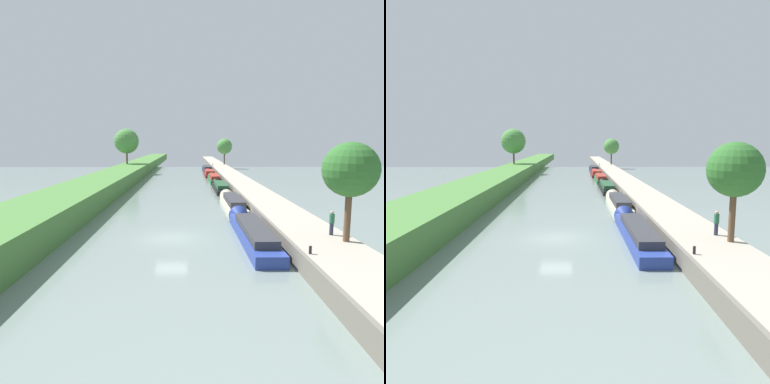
# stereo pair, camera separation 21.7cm
# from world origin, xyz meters

# --- Properties ---
(ground_plane) EXTENTS (160.00, 160.00, 0.00)m
(ground_plane) POSITION_xyz_m (0.00, 0.00, 0.00)
(ground_plane) COLOR slate
(left_grassy_bank) EXTENTS (6.58, 260.00, 2.37)m
(left_grassy_bank) POSITION_xyz_m (-11.14, 0.00, 1.18)
(left_grassy_bank) COLOR #477A38
(left_grassy_bank) RESTS_ON ground_plane
(right_towpath) EXTENTS (4.30, 260.00, 1.16)m
(right_towpath) POSITION_xyz_m (10.00, 0.00, 0.58)
(right_towpath) COLOR #A89E8E
(right_towpath) RESTS_ON ground_plane
(stone_quay) EXTENTS (0.25, 260.00, 1.21)m
(stone_quay) POSITION_xyz_m (7.72, 0.00, 0.61)
(stone_quay) COLOR #6B665B
(stone_quay) RESTS_ON ground_plane
(narrowboat_blue) EXTENTS (1.98, 13.86, 1.89)m
(narrowboat_blue) POSITION_xyz_m (6.18, -0.12, 0.56)
(narrowboat_blue) COLOR #283D93
(narrowboat_blue) RESTS_ON ground_plane
(narrowboat_cream) EXTENTS (1.92, 12.20, 1.91)m
(narrowboat_cream) POSITION_xyz_m (6.45, 13.63, 0.52)
(narrowboat_cream) COLOR beige
(narrowboat_cream) RESTS_ON ground_plane
(narrowboat_black) EXTENTS (1.90, 12.08, 1.88)m
(narrowboat_black) POSITION_xyz_m (6.32, 27.49, 0.52)
(narrowboat_black) COLOR black
(narrowboat_black) RESTS_ON ground_plane
(narrowboat_green) EXTENTS (1.87, 11.41, 1.95)m
(narrowboat_green) POSITION_xyz_m (6.25, 39.92, 0.57)
(narrowboat_green) COLOR #1E6033
(narrowboat_green) RESTS_ON ground_plane
(narrowboat_maroon) EXTENTS (2.18, 10.58, 2.12)m
(narrowboat_maroon) POSITION_xyz_m (6.08, 51.42, 0.52)
(narrowboat_maroon) COLOR maroon
(narrowboat_maroon) RESTS_ON ground_plane
(narrowboat_navy) EXTENTS (2.03, 13.34, 2.15)m
(narrowboat_navy) POSITION_xyz_m (6.23, 63.98, 0.59)
(narrowboat_navy) COLOR #141E42
(narrowboat_navy) RESTS_ON ground_plane
(tree_rightbank_near) EXTENTS (3.40, 3.40, 6.24)m
(tree_rightbank_near) POSITION_xyz_m (11.28, -5.24, 5.66)
(tree_rightbank_near) COLOR brown
(tree_rightbank_near) RESTS_ON right_towpath
(tree_rightbank_midnear) EXTENTS (4.31, 4.31, 7.21)m
(tree_rightbank_midnear) POSITION_xyz_m (11.65, 73.23, 6.19)
(tree_rightbank_midnear) COLOR #4C3828
(tree_rightbank_midnear) RESTS_ON right_towpath
(tree_leftbank_downstream) EXTENTS (5.74, 5.74, 8.11)m
(tree_leftbank_downstream) POSITION_xyz_m (-12.94, 56.89, 7.60)
(tree_leftbank_downstream) COLOR brown
(tree_leftbank_downstream) RESTS_ON left_grassy_bank
(person_walking) EXTENTS (0.34, 0.34, 1.66)m
(person_walking) POSITION_xyz_m (10.97, -3.65, 2.03)
(person_walking) COLOR #282D42
(person_walking) RESTS_ON right_towpath
(mooring_bollard_near) EXTENTS (0.16, 0.16, 0.45)m
(mooring_bollard_near) POSITION_xyz_m (8.15, -7.73, 1.39)
(mooring_bollard_near) COLOR black
(mooring_bollard_near) RESTS_ON right_towpath
(mooring_bollard_far) EXTENTS (0.16, 0.16, 0.45)m
(mooring_bollard_far) POSITION_xyz_m (8.15, 69.57, 1.39)
(mooring_bollard_far) COLOR black
(mooring_bollard_far) RESTS_ON right_towpath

